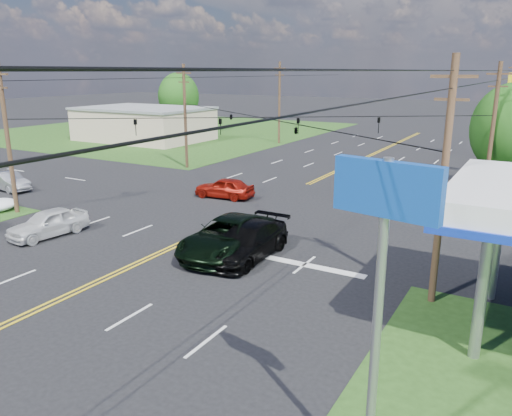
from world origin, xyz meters
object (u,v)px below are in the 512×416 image
Objects in this scene: tree_far_l at (179,97)px; tree_right_a at (512,129)px; pole_ne at (492,132)px; pickup_dkgreen at (228,236)px; pole_left_far at (279,102)px; pole_right_far at (512,110)px; pole_se at (443,181)px; sedan_silver at (8,181)px; pole_sw at (7,137)px; pole_nw at (185,115)px; pickup_white at (48,223)px; suv_black at (247,241)px; polesign_se at (383,241)px; retail_nw at (144,125)px.

tree_right_a is at bearing -23.50° from tree_far_l.
pole_ne reaches higher than pickup_dkgreen.
pole_left_far is 1.54× the size of pickup_dkgreen.
pole_right_far is 1.15× the size of tree_far_l.
pole_se is 1.46× the size of pickup_dkgreen.
pole_se is 2.22× the size of sedan_silver.
pole_sw and pole_nw have the same top height.
pickup_dkgreen is at bearing -105.32° from pole_right_far.
pole_nw is 2.14× the size of pickup_white.
sedan_silver is (-32.15, -14.32, -4.21)m from pole_ne.
pickup_white is (-10.14, -2.63, -0.15)m from pickup_dkgreen.
pole_sw is 1.65× the size of suv_black.
pole_se is at bearing -89.42° from sedan_silver.
tree_far_l is (-19.00, 23.00, 0.28)m from pole_nw.
tree_far_l is at bearing 137.66° from pole_se.
polesign_se reaches higher than pickup_white.
pole_ne is 1.16× the size of tree_right_a.
polesign_se is (26.58, -10.11, 0.79)m from pole_sw.
tree_right_a is (1.00, -16.00, -0.30)m from pole_right_far.
pole_se is 1.65× the size of suv_black.
pole_right_far is 1.36× the size of polesign_se.
pole_nw is 24.82m from suv_black.
polesign_se is at bearing -89.29° from pole_right_far.
tree_far_l is 1.52× the size of suv_black.
retail_nw is at bearing 167.20° from tree_right_a.
pole_nw is 19.00m from pole_left_far.
pole_sw is at bearing -65.14° from tree_far_l.
pickup_dkgreen is at bearing -47.56° from pole_nw.
tree_far_l is (-19.00, 41.00, 0.28)m from pole_sw.
pole_sw is 17.61m from suv_black.
tree_far_l is 39.73m from sedan_silver.
suv_black is (17.13, 0.50, -4.08)m from pole_sw.
retail_nw is 43.53m from pole_right_far.
pole_se is 2.14× the size of pickup_white.
pole_right_far is 2.34× the size of sedan_silver.
suv_black is at bearing -90.67° from sedan_silver.
suv_black is at bearing -48.27° from tree_far_l.
pole_right_far is at bearing 7.94° from retail_nw.
retail_nw is 1.83× the size of tree_far_l.
suv_black is at bearing 176.77° from pole_se.
pole_sw reaches higher than suv_black.
pole_se is at bearing -35.79° from retail_nw.
pole_right_far is 45.18m from tree_far_l.
pole_left_far is at bearing 90.00° from pole_nw.
pickup_white is at bearing -169.88° from pickup_dkgreen.
pole_sw is 28.45m from polesign_se.
suv_black is (1.13, 0.00, -0.07)m from pickup_dkgreen.
pole_left_far is at bearing 109.23° from pickup_dkgreen.
sedan_silver is at bearing -133.97° from pole_right_far.
pole_left_far is (-26.00, 37.00, 0.25)m from pole_se.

